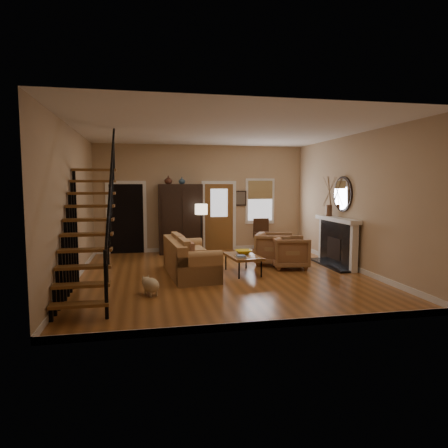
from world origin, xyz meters
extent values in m
plane|color=#995A27|center=(0.00, 0.00, 0.00)|extent=(7.00, 7.00, 0.00)
plane|color=white|center=(0.00, 0.00, 3.30)|extent=(7.00, 7.00, 0.00)
cube|color=tan|center=(0.00, 3.50, 1.65)|extent=(6.50, 0.04, 3.30)
cube|color=tan|center=(-3.25, 0.00, 1.65)|extent=(0.04, 7.00, 3.30)
cube|color=tan|center=(3.25, 0.00, 1.65)|extent=(0.04, 7.00, 3.30)
cube|color=black|center=(-2.30, 3.65, 1.05)|extent=(1.00, 0.36, 2.10)
cube|color=brown|center=(0.55, 3.48, 1.05)|extent=(0.90, 0.06, 2.10)
cube|color=silver|center=(1.90, 3.47, 1.55)|extent=(0.96, 0.06, 1.46)
cube|color=black|center=(3.13, 0.50, 0.57)|extent=(0.24, 1.60, 1.15)
cube|color=white|center=(3.07, 0.50, 1.20)|extent=(0.30, 1.95, 0.10)
cylinder|color=silver|center=(3.20, 0.50, 1.85)|extent=(0.05, 0.90, 0.90)
imported|color=#4C2619|center=(-1.05, 3.05, 2.22)|extent=(0.24, 0.24, 0.25)
imported|color=#334C60|center=(-0.65, 3.05, 2.21)|extent=(0.20, 0.20, 0.21)
imported|color=yellow|center=(0.54, 0.23, 0.49)|extent=(0.39, 0.39, 0.10)
imported|color=brown|center=(1.79, 0.43, 0.40)|extent=(1.00, 0.98, 0.80)
imported|color=brown|center=(1.54, 0.93, 0.42)|extent=(1.21, 1.20, 0.84)
camera|label=1|loc=(-1.76, -8.91, 2.11)|focal=32.00mm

